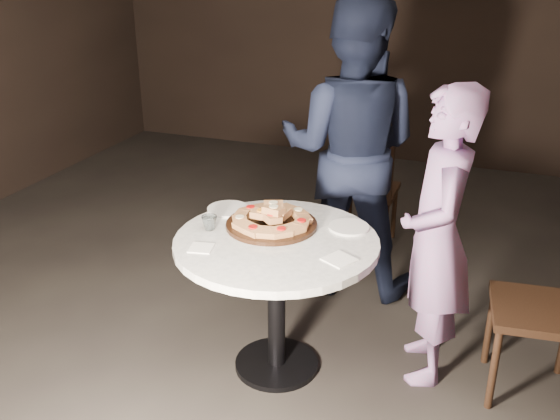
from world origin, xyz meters
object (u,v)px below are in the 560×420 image
water_glass (209,223)px  chair_far (366,186)px  serving_board (272,224)px  table (276,264)px  diner_teal (437,239)px  diner_navy (350,149)px  focaccia_pile (272,217)px

water_glass → chair_far: bearing=73.7°
serving_board → chair_far: 1.41m
water_glass → chair_far: chair_far is taller
table → diner_teal: (0.72, 0.26, 0.14)m
water_glass → diner_navy: size_ratio=0.04×
serving_board → diner_teal: (0.79, 0.13, -0.00)m
diner_teal → water_glass: bearing=-89.3°
chair_far → diner_teal: bearing=116.1°
serving_board → water_glass: (-0.27, -0.14, 0.03)m
table → focaccia_pile: size_ratio=2.76×
focaccia_pile → table: bearing=-60.1°
focaccia_pile → water_glass: size_ratio=5.33×
serving_board → diner_teal: size_ratio=0.31×
table → water_glass: bearing=-177.5°
focaccia_pile → chair_far: (0.17, 1.38, -0.30)m
diner_navy → table: bearing=80.4°
table → serving_board: bearing=120.2°
diner_navy → water_glass: bearing=62.2°
diner_teal → chair_far: bearing=-167.1°
serving_board → diner_navy: bearing=78.7°
focaccia_pile → water_glass: 0.31m
table → chair_far: size_ratio=1.35×
diner_navy → diner_teal: size_ratio=1.21×
chair_far → serving_board: bearing=82.4°
chair_far → diner_teal: size_ratio=0.57×
focaccia_pile → water_glass: (-0.27, -0.14, -0.01)m
serving_board → table: bearing=-59.8°
focaccia_pile → chair_far: bearing=82.9°
chair_far → focaccia_pile: bearing=82.4°
table → focaccia_pile: focaccia_pile is taller
focaccia_pile → diner_navy: 0.89m
diner_teal → table: bearing=-83.9°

